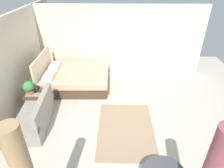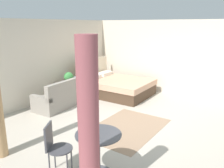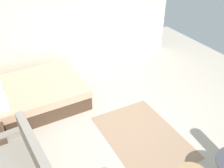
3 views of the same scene
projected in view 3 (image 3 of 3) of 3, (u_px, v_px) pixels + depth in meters
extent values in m
cube|color=#B2A899|center=(128.00, 127.00, 5.54)|extent=(8.99, 9.21, 0.02)
cube|color=beige|center=(73.00, 27.00, 7.06)|extent=(0.12, 6.21, 2.55)
cube|color=#93755B|center=(143.00, 136.00, 5.29)|extent=(2.07, 1.43, 0.01)
cube|color=#473323|center=(36.00, 98.00, 6.13)|extent=(1.74, 2.19, 0.35)
cube|color=tan|center=(34.00, 89.00, 5.99)|extent=(1.78, 2.24, 0.19)
cube|color=silver|center=(0.00, 102.00, 5.31)|extent=(0.62, 0.33, 0.12)
cube|color=gray|center=(34.00, 147.00, 4.23)|extent=(1.54, 0.25, 0.46)
cube|color=gray|center=(7.00, 136.00, 4.68)|extent=(0.19, 0.74, 0.13)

